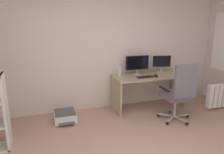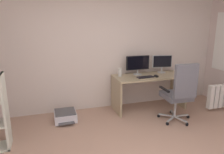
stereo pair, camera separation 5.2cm
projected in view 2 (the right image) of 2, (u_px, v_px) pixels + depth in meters
name	position (u px, v px, depth m)	size (l,w,h in m)	color
wall_back	(98.00, 45.00, 4.47)	(5.51, 0.10, 2.72)	beige
desk	(149.00, 84.00, 4.59)	(1.52, 0.65, 0.74)	tan
monitor_main	(138.00, 64.00, 4.57)	(0.52, 0.18, 0.41)	#B2B5B7
monitor_secondary	(162.00, 62.00, 4.74)	(0.44, 0.18, 0.39)	#B2B5B7
keyboard	(145.00, 77.00, 4.37)	(0.34, 0.13, 0.02)	black
computer_mouse	(156.00, 76.00, 4.43)	(0.06, 0.10, 0.03)	black
desktop_speaker	(120.00, 72.00, 4.45)	(0.07, 0.07, 0.17)	silver
office_chair	(180.00, 91.00, 3.89)	(0.61, 0.63, 1.15)	#B7BABC
printer	(65.00, 116.00, 4.11)	(0.41, 0.50, 0.18)	silver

